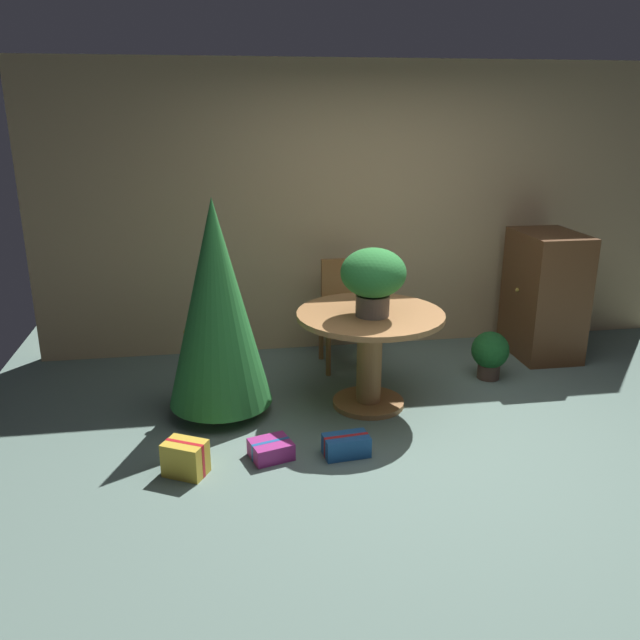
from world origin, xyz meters
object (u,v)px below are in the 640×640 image
at_px(gift_box_blue, 346,445).
at_px(wooden_chair_far, 346,306).
at_px(round_dining_table, 370,341).
at_px(wooden_cabinet, 544,295).
at_px(holiday_tree, 217,304).
at_px(potted_plant, 490,353).
at_px(gift_box_gold, 185,458).
at_px(flower_vase, 373,276).
at_px(gift_box_purple, 271,449).

bearing_deg(gift_box_blue, wooden_chair_far, 78.87).
height_order(round_dining_table, wooden_cabinet, wooden_cabinet).
bearing_deg(holiday_tree, gift_box_blue, -43.34).
bearing_deg(potted_plant, holiday_tree, -171.93).
bearing_deg(potted_plant, gift_box_gold, -155.22).
bearing_deg(flower_vase, wooden_chair_far, 89.75).
bearing_deg(gift_box_purple, potted_plant, 27.87).
bearing_deg(wooden_cabinet, gift_box_gold, -152.93).
relative_size(gift_box_blue, wooden_cabinet, 0.28).
bearing_deg(holiday_tree, potted_plant, 8.07).
bearing_deg(flower_vase, gift_box_blue, -115.83).
relative_size(gift_box_blue, potted_plant, 0.77).
xyz_separation_m(round_dining_table, gift_box_gold, (-1.36, -0.80, -0.42)).
distance_m(gift_box_purple, potted_plant, 2.21).
bearing_deg(round_dining_table, gift_box_blue, -113.80).
bearing_deg(potted_plant, gift_box_purple, -152.13).
height_order(holiday_tree, gift_box_purple, holiday_tree).
height_order(round_dining_table, wooden_chair_far, wooden_chair_far).
xyz_separation_m(holiday_tree, potted_plant, (2.25, 0.32, -0.63)).
relative_size(holiday_tree, potted_plant, 3.94).
bearing_deg(round_dining_table, holiday_tree, 178.29).
relative_size(holiday_tree, gift_box_gold, 5.24).
height_order(gift_box_purple, gift_box_blue, gift_box_blue).
bearing_deg(flower_vase, gift_box_gold, -151.91).
relative_size(wooden_chair_far, wooden_cabinet, 0.81).
relative_size(flower_vase, gift_box_purple, 1.60).
relative_size(flower_vase, gift_box_gold, 1.61).
relative_size(round_dining_table, gift_box_purple, 3.53).
distance_m(wooden_chair_far, gift_box_blue, 1.72).
bearing_deg(gift_box_purple, gift_box_blue, -5.60).
bearing_deg(holiday_tree, flower_vase, -5.44).
height_order(round_dining_table, flower_vase, flower_vase).
distance_m(gift_box_purple, wooden_cabinet, 3.08).
bearing_deg(wooden_chair_far, gift_box_purple, -117.36).
bearing_deg(gift_box_gold, round_dining_table, 30.36).
bearing_deg(gift_box_blue, gift_box_purple, 174.40).
relative_size(round_dining_table, flower_vase, 2.21).
bearing_deg(gift_box_blue, wooden_cabinet, 35.94).
relative_size(gift_box_purple, gift_box_blue, 0.99).
xyz_separation_m(holiday_tree, wooden_cabinet, (2.95, 0.80, -0.29)).
bearing_deg(gift_box_gold, flower_vase, 28.09).
relative_size(round_dining_table, wooden_cabinet, 0.96).
relative_size(gift_box_purple, potted_plant, 0.76).
bearing_deg(gift_box_purple, holiday_tree, 113.45).
distance_m(round_dining_table, potted_plant, 1.22).
xyz_separation_m(gift_box_gold, wooden_cabinet, (3.19, 1.63, 0.46)).
distance_m(gift_box_blue, gift_box_gold, 1.04).
bearing_deg(round_dining_table, gift_box_purple, -140.34).
bearing_deg(holiday_tree, gift_box_purple, -66.55).
relative_size(gift_box_purple, wooden_cabinet, 0.27).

